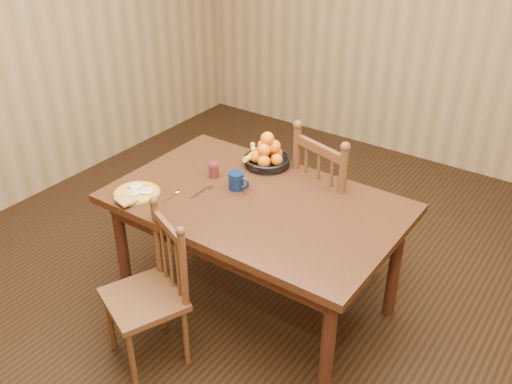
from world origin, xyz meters
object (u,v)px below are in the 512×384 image
Objects in this scene: breakfast_plate at (136,193)px; fruit_bowl at (267,155)px; coffee_mug at (237,181)px; dining_table at (256,213)px; chair_far at (334,206)px; chair_near at (150,294)px.

fruit_bowl is at bearing 61.64° from breakfast_plate.
fruit_bowl is at bearing 94.74° from coffee_mug.
fruit_bowl reaches higher than dining_table.
fruit_bowl is at bearing 116.30° from dining_table.
coffee_mug is at bearing 70.78° from chair_far.
chair_far is 0.70m from coffee_mug.
dining_table is 1.55× the size of chair_far.
dining_table is 0.73m from chair_near.
chair_far is at bearing 54.69° from coffee_mug.
chair_near is at bearing -91.70° from fruit_bowl.
coffee_mug is (0.06, 0.69, 0.38)m from chair_near.
chair_near is 0.59m from breakfast_plate.
fruit_bowl is at bearing 111.12° from chair_near.
chair_far reaches higher than breakfast_plate.
fruit_bowl is (0.03, 1.03, 0.40)m from chair_near.
coffee_mug is at bearing 166.07° from dining_table.
dining_table is at bearing 94.14° from chair_near.
breakfast_plate is at bearing 64.93° from chair_far.
fruit_bowl is (-0.40, -0.17, 0.32)m from chair_far.
coffee_mug is at bearing -85.26° from fruit_bowl.
coffee_mug is (0.42, 0.38, 0.04)m from breakfast_plate.
breakfast_plate is 0.57m from coffee_mug.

